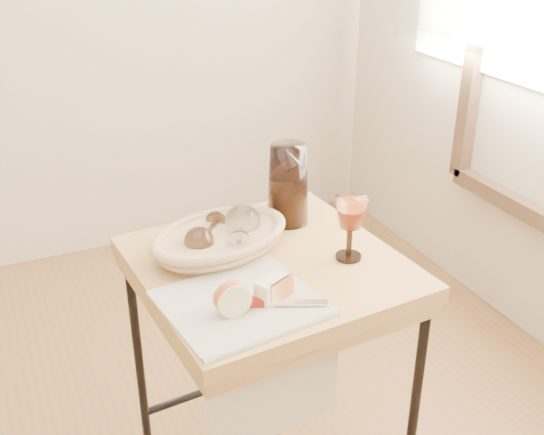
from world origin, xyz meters
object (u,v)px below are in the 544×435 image
side_table (269,385)px  wine_goblet (350,228)px  pitcher (288,184)px  table_knife (273,302)px  tea_towel (240,302)px  goblet_lying_a (207,233)px  bread_basket (220,241)px  apple_half (231,296)px  goblet_lying_b (241,230)px

side_table → wine_goblet: bearing=-20.3°
pitcher → table_knife: size_ratio=1.21×
tea_towel → goblet_lying_a: 0.24m
side_table → tea_towel: bearing=-132.3°
wine_goblet → pitcher: bearing=101.3°
side_table → goblet_lying_a: bearing=137.8°
tea_towel → bread_basket: bread_basket is taller
side_table → pitcher: size_ratio=2.97×
tea_towel → apple_half: apple_half is taller
pitcher → apple_half: size_ratio=3.22×
table_knife → tea_towel: bearing=166.8°
table_knife → goblet_lying_a: bearing=122.0°
pitcher → table_knife: bearing=-141.4°
goblet_lying_b → wine_goblet: (0.21, -0.13, 0.02)m
goblet_lying_a → wine_goblet: bearing=101.8°
side_table → apple_half: apple_half is taller
tea_towel → goblet_lying_b: size_ratio=2.16×
table_knife → side_table: bearing=92.0°
bread_basket → table_knife: bearing=-103.1°
goblet_lying_b → bread_basket: bearing=94.6°
goblet_lying_a → apple_half: 0.27m
side_table → bread_basket: (-0.08, 0.09, 0.39)m
bread_basket → pitcher: bearing=4.1°
side_table → wine_goblet: size_ratio=4.73×
bread_basket → table_knife: 0.27m
pitcher → wine_goblet: size_ratio=1.59×
wine_goblet → goblet_lying_b: bearing=147.8°
tea_towel → table_knife: bearing=-44.1°
goblet_lying_a → side_table: bearing=89.7°
goblet_lying_b → apple_half: bearing=-179.6°
apple_half → tea_towel: bearing=43.2°
goblet_lying_b → goblet_lying_a: bearing=92.8°
bread_basket → pitcher: (0.21, 0.08, 0.08)m
side_table → table_knife: table_knife is taller
tea_towel → goblet_lying_b: 0.23m
apple_half → table_knife: apple_half is taller
pitcher → wine_goblet: bearing=-100.4°
side_table → goblet_lying_a: size_ratio=6.37×
wine_goblet → tea_towel: bearing=-166.3°
bread_basket → goblet_lying_a: bearing=137.0°
side_table → pitcher: (0.13, 0.17, 0.47)m
goblet_lying_b → table_knife: goblet_lying_b is taller
table_knife → pitcher: bearing=83.6°
tea_towel → goblet_lying_a: goblet_lying_a is taller
side_table → bread_basket: bread_basket is taller
side_table → bread_basket: bearing=133.9°
pitcher → apple_half: 0.44m
bread_basket → goblet_lying_b: bearing=-38.2°
bread_basket → goblet_lying_b: (0.05, -0.02, 0.03)m
apple_half → table_knife: bearing=-9.3°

